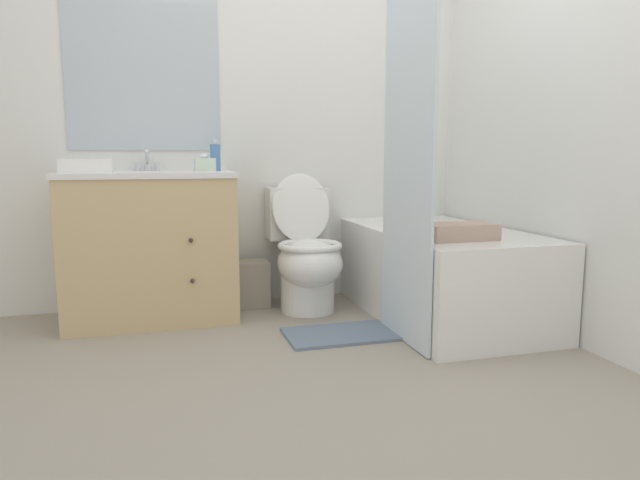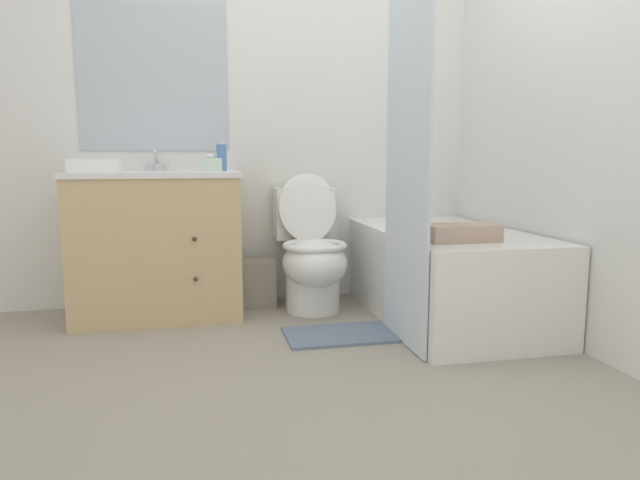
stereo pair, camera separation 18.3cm
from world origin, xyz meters
name	(u,v)px [view 1 (the left image)]	position (x,y,z in m)	size (l,w,h in m)	color
ground_plane	(353,389)	(0.00, 0.00, 0.00)	(14.00, 14.00, 0.00)	gray
wall_back	(270,104)	(-0.01, 1.58, 1.25)	(8.00, 0.06, 2.50)	silver
wall_right	(521,97)	(1.26, 0.78, 1.25)	(0.05, 2.55, 2.50)	silver
vanity_cabinet	(151,244)	(-0.76, 1.27, 0.43)	(0.94, 0.59, 0.84)	tan
sink_faucet	(148,165)	(-0.76, 1.48, 0.87)	(0.14, 0.12, 0.12)	silver
toilet	(306,256)	(0.13, 1.21, 0.33)	(0.38, 0.63, 0.82)	white
bathtub	(441,273)	(0.84, 0.86, 0.26)	(0.76, 1.39, 0.51)	white
shower_curtain	(408,146)	(0.45, 0.50, 0.97)	(0.02, 0.56, 1.94)	silver
wastebasket	(251,284)	(-0.18, 1.38, 0.14)	(0.22, 0.18, 0.29)	gray
tissue_box	(205,164)	(-0.45, 1.31, 0.88)	(0.12, 0.12, 0.10)	silver
soap_dispenser	(215,157)	(-0.39, 1.29, 0.92)	(0.06, 0.06, 0.18)	#4C7AB2
hand_towel_folded	(86,166)	(-1.06, 1.14, 0.87)	(0.26, 0.14, 0.07)	white
bath_towel_folded	(459,231)	(0.72, 0.47, 0.55)	(0.35, 0.20, 0.08)	tan
bath_mat	(340,334)	(0.16, 0.67, 0.01)	(0.56, 0.35, 0.02)	slate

